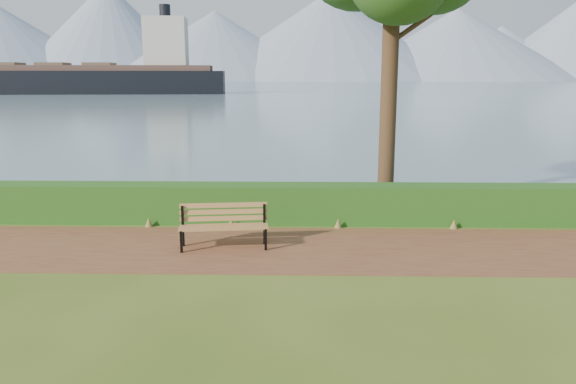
{
  "coord_description": "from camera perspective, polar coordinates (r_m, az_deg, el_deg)",
  "views": [
    {
      "loc": [
        0.66,
        -11.63,
        3.78
      ],
      "look_at": [
        0.36,
        1.2,
        1.1
      ],
      "focal_mm": 35.0,
      "sensor_mm": 36.0,
      "label": 1
    }
  ],
  "objects": [
    {
      "name": "path",
      "position": [
        12.53,
        -1.74,
        -5.74
      ],
      "size": [
        40.0,
        3.4,
        0.01
      ],
      "primitive_type": "cube",
      "color": "brown",
      "rests_on": "ground"
    },
    {
      "name": "water",
      "position": [
        271.66,
        1.23,
        10.98
      ],
      "size": [
        700.0,
        510.0,
        0.0
      ],
      "primitive_type": "cube",
      "color": "slate",
      "rests_on": "ground"
    },
    {
      "name": "mountains",
      "position": [
        418.48,
        0.0,
        15.05
      ],
      "size": [
        585.0,
        190.0,
        70.0
      ],
      "color": "gray",
      "rests_on": "ground"
    },
    {
      "name": "ground",
      "position": [
        12.25,
        -1.82,
        -6.19
      ],
      "size": [
        140.0,
        140.0,
        0.0
      ],
      "primitive_type": "plane",
      "color": "#3E5518",
      "rests_on": "ground"
    },
    {
      "name": "cargo_ship",
      "position": [
        125.15,
        -20.64,
        10.65
      ],
      "size": [
        65.43,
        16.5,
        19.65
      ],
      "rotation": [
        0.0,
        0.0,
        0.1
      ],
      "color": "black",
      "rests_on": "ground"
    },
    {
      "name": "bench",
      "position": [
        12.57,
        -6.55,
        -3.11
      ],
      "size": [
        2.01,
        0.8,
        0.98
      ],
      "rotation": [
        0.0,
        0.0,
        0.12
      ],
      "color": "black",
      "rests_on": "ground"
    },
    {
      "name": "hedge",
      "position": [
        14.62,
        -1.27,
        -1.18
      ],
      "size": [
        32.0,
        0.85,
        1.0
      ],
      "primitive_type": "cube",
      "color": "#1C4413",
      "rests_on": "ground"
    }
  ]
}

